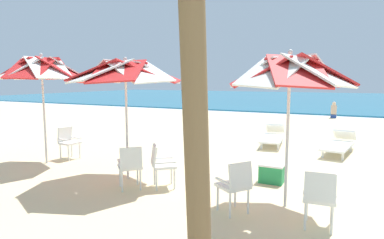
# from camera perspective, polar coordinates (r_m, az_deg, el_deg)

# --- Properties ---
(ground_plane) EXTENTS (80.00, 80.00, 0.00)m
(ground_plane) POSITION_cam_1_polar(r_m,az_deg,el_deg) (8.74, 15.83, -7.54)
(ground_plane) COLOR beige
(sea) EXTENTS (80.00, 36.00, 0.10)m
(sea) POSITION_cam_1_polar(r_m,az_deg,el_deg) (39.14, 24.03, 3.27)
(sea) COLOR teal
(sea) RESTS_ON ground
(surf_foam) EXTENTS (80.00, 0.70, 0.01)m
(surf_foam) POSITION_cam_1_polar(r_m,az_deg,el_deg) (20.92, 22.01, 0.56)
(surf_foam) COLOR white
(surf_foam) RESTS_ON ground
(beach_umbrella_0) EXTENTS (2.07, 2.07, 2.63)m
(beach_umbrella_0) POSITION_cam_1_polar(r_m,az_deg,el_deg) (5.59, 16.66, 7.73)
(beach_umbrella_0) COLOR silver
(beach_umbrella_0) RESTS_ON ground
(plastic_chair_0) EXTENTS (0.63, 0.62, 0.87)m
(plastic_chair_0) POSITION_cam_1_polar(r_m,az_deg,el_deg) (5.36, 7.59, -11.03)
(plastic_chair_0) COLOR white
(plastic_chair_0) RESTS_ON ground
(plastic_chair_1) EXTENTS (0.47, 0.50, 0.87)m
(plastic_chair_1) POSITION_cam_1_polar(r_m,az_deg,el_deg) (5.13, 21.35, -12.29)
(plastic_chair_1) COLOR white
(plastic_chair_1) RESTS_ON ground
(beach_umbrella_1) EXTENTS (2.45, 2.45, 2.62)m
(beach_umbrella_1) POSITION_cam_1_polar(r_m,az_deg,el_deg) (7.10, -11.52, 7.97)
(beach_umbrella_1) COLOR silver
(beach_umbrella_1) RESTS_ON ground
(plastic_chair_2) EXTENTS (0.63, 0.63, 0.87)m
(plastic_chair_2) POSITION_cam_1_polar(r_m,az_deg,el_deg) (6.59, -5.48, -7.58)
(plastic_chair_2) COLOR white
(plastic_chair_2) RESTS_ON ground
(plastic_chair_3) EXTENTS (0.63, 0.63, 0.87)m
(plastic_chair_3) POSITION_cam_1_polar(r_m,az_deg,el_deg) (6.55, -10.72, -7.76)
(plastic_chair_3) COLOR white
(plastic_chair_3) RESTS_ON ground
(beach_umbrella_2) EXTENTS (2.17, 2.17, 2.81)m
(beach_umbrella_2) POSITION_cam_1_polar(r_m,az_deg,el_deg) (9.08, -24.73, 7.90)
(beach_umbrella_2) COLOR silver
(beach_umbrella_2) RESTS_ON ground
(plastic_chair_4) EXTENTS (0.52, 0.49, 0.87)m
(plastic_chair_4) POSITION_cam_1_polar(r_m,az_deg,el_deg) (9.56, -20.79, -3.45)
(plastic_chair_4) COLOR white
(plastic_chair_4) RESTS_ON ground
(sun_lounger_0) EXTENTS (0.93, 2.21, 0.62)m
(sun_lounger_0) POSITION_cam_1_polar(r_m,az_deg,el_deg) (10.51, 24.26, -3.90)
(sun_lounger_0) COLOR white
(sun_lounger_0) RESTS_ON ground
(sun_lounger_1) EXTENTS (0.87, 2.20, 0.62)m
(sun_lounger_1) POSITION_cam_1_polar(r_m,az_deg,el_deg) (11.17, 13.90, -2.87)
(sun_lounger_1) COLOR white
(sun_lounger_1) RESTS_ON ground
(palm_tree_2) EXTENTS (2.89, 2.59, 4.25)m
(palm_tree_2) POSITION_cam_1_polar(r_m,az_deg,el_deg) (3.55, 0.61, 15.62)
(palm_tree_2) COLOR brown
(palm_tree_2) RESTS_ON ground
(cooler_box) EXTENTS (0.50, 0.34, 0.40)m
(cooler_box) POSITION_cam_1_polar(r_m,az_deg,el_deg) (7.12, 13.69, -9.10)
(cooler_box) COLOR #238C4C
(cooler_box) RESTS_ON ground
(beachgoer_seated) EXTENTS (0.30, 0.93, 0.92)m
(beachgoer_seated) POSITION_cam_1_polar(r_m,az_deg,el_deg) (20.27, 23.48, 1.12)
(beachgoer_seated) COLOR #2D4CA5
(beachgoer_seated) RESTS_ON ground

